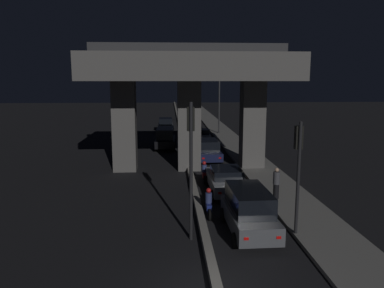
{
  "coord_description": "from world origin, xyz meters",
  "views": [
    {
      "loc": [
        -1.4,
        -10.41,
        6.5
      ],
      "look_at": [
        0.29,
        17.84,
        1.66
      ],
      "focal_mm": 35.0,
      "sensor_mm": 36.0,
      "label": 1
    }
  ],
  "objects": [
    {
      "name": "car_silver_fourth",
      "position": [
        1.83,
        28.11,
        0.73
      ],
      "size": [
        2.05,
        4.04,
        1.47
      ],
      "rotation": [
        0.0,
        0.0,
        1.55
      ],
      "color": "gray",
      "rests_on": "ground_plane"
    },
    {
      "name": "traffic_light_left_of_median",
      "position": [
        -0.57,
        4.24,
        3.84
      ],
      "size": [
        0.3,
        0.49,
        5.66
      ],
      "color": "black",
      "rests_on": "ground_plane"
    },
    {
      "name": "car_grey_lead",
      "position": [
        1.95,
        4.69,
        1.01
      ],
      "size": [
        2.0,
        4.39,
        1.93
      ],
      "rotation": [
        0.0,
        0.0,
        1.59
      ],
      "color": "#515459",
      "rests_on": "ground_plane"
    },
    {
      "name": "car_black_lead_oncoming",
      "position": [
        -1.84,
        24.99,
        1.05
      ],
      "size": [
        2.04,
        4.52,
        1.99
      ],
      "rotation": [
        0.0,
        0.0,
        -1.6
      ],
      "color": "black",
      "rests_on": "ground_plane"
    },
    {
      "name": "traffic_light_right_of_median",
      "position": [
        3.83,
        4.25,
        3.33
      ],
      "size": [
        0.3,
        0.49,
        4.88
      ],
      "color": "black",
      "rests_on": "ground_plane"
    },
    {
      "name": "sidewalk_right",
      "position": [
        5.12,
        28.0,
        0.08
      ],
      "size": [
        2.78,
        126.0,
        0.17
      ],
      "primitive_type": "cube",
      "color": "gray",
      "rests_on": "ground_plane"
    },
    {
      "name": "car_silver_second",
      "position": [
        1.82,
        10.47,
        0.79
      ],
      "size": [
        2.04,
        4.62,
        1.53
      ],
      "rotation": [
        0.0,
        0.0,
        1.57
      ],
      "color": "gray",
      "rests_on": "ground_plane"
    },
    {
      "name": "motorcycle_red_filtering_mid",
      "position": [
        0.78,
        12.91,
        0.59
      ],
      "size": [
        0.33,
        1.76,
        1.38
      ],
      "rotation": [
        0.0,
        0.0,
        1.54
      ],
      "color": "black",
      "rests_on": "ground_plane"
    },
    {
      "name": "median_divider",
      "position": [
        0.0,
        35.0,
        0.16
      ],
      "size": [
        0.33,
        126.0,
        0.32
      ],
      "primitive_type": "cube",
      "color": "gray",
      "rests_on": "ground_plane"
    },
    {
      "name": "street_lamp",
      "position": [
        4.2,
        34.25,
        5.15
      ],
      "size": [
        2.53,
        0.32,
        8.76
      ],
      "color": "#2D2D30",
      "rests_on": "ground_plane"
    },
    {
      "name": "pedestrian_on_sidewalk",
      "position": [
        4.29,
        8.73,
        1.02
      ],
      "size": [
        0.37,
        0.37,
        1.71
      ],
      "color": "black",
      "rests_on": "sidewalk_right"
    },
    {
      "name": "motorcycle_blue_filtering_near",
      "position": [
        0.44,
        6.82,
        0.59
      ],
      "size": [
        0.32,
        1.84,
        1.39
      ],
      "rotation": [
        0.0,
        0.0,
        1.56
      ],
      "color": "black",
      "rests_on": "ground_plane"
    },
    {
      "name": "car_black_fifth",
      "position": [
        1.57,
        36.9,
        0.82
      ],
      "size": [
        1.9,
        4.82,
        1.54
      ],
      "rotation": [
        0.0,
        0.0,
        1.58
      ],
      "color": "black",
      "rests_on": "ground_plane"
    },
    {
      "name": "car_grey_second_oncoming",
      "position": [
        -1.92,
        36.96,
        0.91
      ],
      "size": [
        2.06,
        4.27,
        1.75
      ],
      "rotation": [
        0.0,
        0.0,
        -1.55
      ],
      "color": "#515459",
      "rests_on": "ground_plane"
    },
    {
      "name": "car_dark_blue_third",
      "position": [
        1.65,
        19.31,
        0.9
      ],
      "size": [
        2.12,
        4.48,
        1.74
      ],
      "rotation": [
        0.0,
        0.0,
        1.61
      ],
      "color": "#141938",
      "rests_on": "ground_plane"
    },
    {
      "name": "elevated_overpass",
      "position": [
        0.0,
        16.56,
        6.61
      ],
      "size": [
        14.05,
        9.29,
        9.08
      ],
      "color": "#5B5956",
      "rests_on": "ground_plane"
    }
  ]
}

